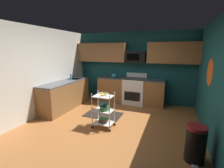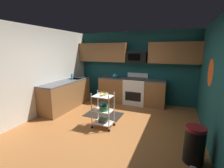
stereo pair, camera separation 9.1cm
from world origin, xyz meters
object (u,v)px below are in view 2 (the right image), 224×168
mixing_bowl_small (103,104)px  fruit_bowl (103,94)px  mixing_bowl_large (104,108)px  kettle (115,76)px  book_stack (103,120)px  dish_soap_bottle (72,77)px  oven_range (135,91)px  microwave (137,57)px  trash_can (194,145)px  rolling_cart (103,110)px

mixing_bowl_small → fruit_bowl: bearing=-67.0°
mixing_bowl_large → kettle: (-0.55, 2.14, 0.48)m
fruit_bowl → book_stack: size_ratio=1.25×
kettle → dish_soap_bottle: bearing=-141.4°
mixing_bowl_small → oven_range: bearing=82.4°
microwave → dish_soap_bottle: bearing=-151.6°
microwave → kettle: (-0.79, -0.11, -0.70)m
fruit_bowl → mixing_bowl_large: 0.36m
kettle → fruit_bowl: bearing=-76.4°
kettle → trash_can: size_ratio=0.40×
oven_range → dish_soap_bottle: 2.33m
mixing_bowl_large → dish_soap_bottle: 2.19m
mixing_bowl_large → mixing_bowl_small: (-0.04, 0.02, 0.10)m
kettle → book_stack: bearing=-76.4°
fruit_bowl → mixing_bowl_large: bearing=-0.0°
mixing_bowl_large → book_stack: (-0.03, -0.00, -0.34)m
fruit_bowl → mixing_bowl_small: fruit_bowl is taller
mixing_bowl_large → book_stack: 0.34m
book_stack → dish_soap_bottle: bearing=146.8°
trash_can → oven_range: bearing=122.8°
microwave → mixing_bowl_large: (-0.24, -2.25, -1.18)m
rolling_cart → fruit_bowl: size_ratio=3.36×
trash_can → kettle: bearing=133.1°
microwave → mixing_bowl_large: microwave is taller
mixing_bowl_small → trash_can: trash_can is taller
book_stack → trash_can: bearing=-15.8°
rolling_cart → mixing_bowl_large: rolling_cart is taller
microwave → kettle: 1.06m
rolling_cart → trash_can: 2.11m
book_stack → kettle: (-0.52, 2.14, 0.82)m
fruit_bowl → dish_soap_bottle: dish_soap_bottle is taller
mixing_bowl_large → trash_can: trash_can is taller
kettle → trash_can: (2.55, -2.72, -0.67)m
microwave → fruit_bowl: size_ratio=2.57×
rolling_cart → microwave: bearing=83.1°
mixing_bowl_large → rolling_cart: bearing=180.0°
mixing_bowl_small → trash_can: (2.04, -0.60, -0.29)m
book_stack → dish_soap_bottle: (-1.76, 1.15, 0.84)m
microwave → dish_soap_bottle: (-2.03, -1.10, -0.68)m
microwave → fruit_bowl: (-0.27, -2.25, -0.82)m
fruit_bowl → mixing_bowl_large: size_ratio=1.08×
rolling_cart → mixing_bowl_small: (-0.01, 0.02, 0.17)m
trash_can → fruit_bowl: bearing=164.2°
rolling_cart → oven_range: bearing=82.7°
mixing_bowl_small → microwave: bearing=82.8°
oven_range → mixing_bowl_large: oven_range is taller
oven_range → book_stack: size_ratio=5.04×
rolling_cart → book_stack: rolling_cart is taller
oven_range → fruit_bowl: (-0.27, -2.15, 0.40)m
fruit_bowl → dish_soap_bottle: size_ratio=1.36×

